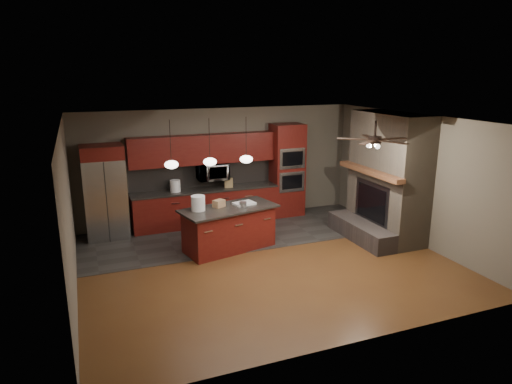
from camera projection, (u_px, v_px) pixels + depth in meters
name	position (u px, v px, depth m)	size (l,w,h in m)	color
ground	(266.00, 262.00, 9.02)	(7.00, 7.00, 0.00)	#57361A
ceiling	(267.00, 120.00, 8.30)	(7.00, 6.00, 0.02)	white
back_wall	(220.00, 165.00, 11.36)	(7.00, 0.02, 2.80)	#635C4F
right_wall	(415.00, 179.00, 9.90)	(0.02, 6.00, 2.80)	#635C4F
left_wall	(69.00, 214.00, 7.43)	(0.02, 6.00, 2.80)	#635C4F
slate_tile_patch	(236.00, 233.00, 10.64)	(7.00, 2.40, 0.01)	#2F2D2A
fireplace_column	(386.00, 181.00, 10.12)	(1.30, 2.10, 2.80)	#685B4A
back_cabinetry	(205.00, 189.00, 11.09)	(3.59, 0.64, 2.20)	#5E1811
oven_tower	(287.00, 170.00, 11.74)	(0.80, 0.63, 2.38)	#5E1811
microwave	(212.00, 172.00, 11.07)	(0.73, 0.41, 0.50)	silver
refrigerator	(105.00, 192.00, 10.12)	(0.91, 0.75, 2.11)	silver
kitchen_island	(229.00, 228.00, 9.58)	(2.15, 1.33, 0.92)	#5E1811
white_bucket	(198.00, 203.00, 9.23)	(0.28, 0.28, 0.31)	white
paint_can	(243.00, 204.00, 9.50)	(0.16, 0.16, 0.11)	silver
paint_tray	(244.00, 203.00, 9.68)	(0.43, 0.30, 0.04)	white
cardboard_box	(219.00, 203.00, 9.49)	(0.23, 0.17, 0.15)	#9D7551
counter_bucket	(175.00, 186.00, 10.76)	(0.24, 0.24, 0.28)	white
counter_box	(229.00, 183.00, 11.18)	(0.20, 0.15, 0.22)	#997D4F
pendant_left	(171.00, 164.00, 8.57)	(0.26, 0.26, 0.92)	black
pendant_center	(210.00, 162.00, 8.83)	(0.26, 0.26, 0.92)	black
pendant_right	(246.00, 159.00, 9.09)	(0.26, 0.26, 0.92)	black
ceiling_fan	(375.00, 139.00, 8.31)	(1.27, 1.33, 0.41)	black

